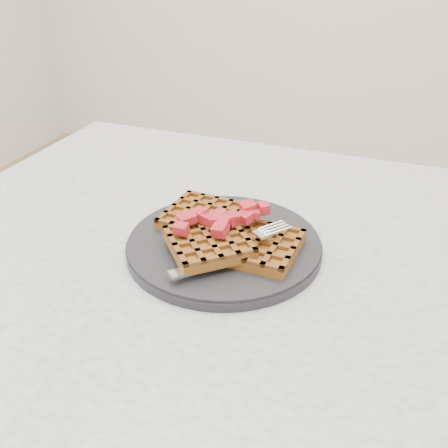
% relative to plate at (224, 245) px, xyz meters
% --- Properties ---
extents(table, '(1.20, 0.80, 0.75)m').
position_rel_plate_xyz_m(table, '(0.14, -0.01, -0.12)').
color(table, silver).
rests_on(table, ground).
extents(plate, '(0.26, 0.26, 0.02)m').
position_rel_plate_xyz_m(plate, '(0.00, 0.00, 0.00)').
color(plate, black).
rests_on(plate, table).
extents(waffles, '(0.20, 0.19, 0.03)m').
position_rel_plate_xyz_m(waffles, '(0.00, -0.00, 0.02)').
color(waffles, brown).
rests_on(waffles, plate).
extents(strawberry_pile, '(0.15, 0.15, 0.02)m').
position_rel_plate_xyz_m(strawberry_pile, '(0.00, 0.00, 0.05)').
color(strawberry_pile, maroon).
rests_on(strawberry_pile, waffles).
extents(fork, '(0.13, 0.16, 0.02)m').
position_rel_plate_xyz_m(fork, '(0.04, -0.04, 0.02)').
color(fork, silver).
rests_on(fork, plate).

